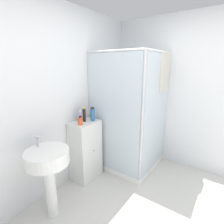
# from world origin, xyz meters

# --- Properties ---
(wall_back) EXTENTS (6.40, 0.06, 2.50)m
(wall_back) POSITION_xyz_m (0.00, 1.70, 1.25)
(wall_back) COLOR silver
(wall_back) RESTS_ON ground_plane
(wall_right) EXTENTS (0.06, 6.40, 2.50)m
(wall_right) POSITION_xyz_m (1.70, 0.00, 1.25)
(wall_right) COLOR silver
(wall_right) RESTS_ON ground_plane
(shower_enclosure) EXTENTS (0.97, 1.00, 1.92)m
(shower_enclosure) POSITION_xyz_m (1.13, 1.11, 0.49)
(shower_enclosure) COLOR white
(shower_enclosure) RESTS_ON ground_plane
(vanity_cabinet) EXTENTS (0.44, 0.33, 0.91)m
(vanity_cabinet) POSITION_xyz_m (0.43, 1.51, 0.46)
(vanity_cabinet) COLOR silver
(vanity_cabinet) RESTS_ON ground_plane
(sink) EXTENTS (0.47, 0.47, 0.97)m
(sink) POSITION_xyz_m (-0.34, 1.32, 0.67)
(sink) COLOR white
(sink) RESTS_ON ground_plane
(soap_dispenser) EXTENTS (0.07, 0.07, 0.13)m
(soap_dispenser) POSITION_xyz_m (0.31, 1.47, 0.97)
(soap_dispenser) COLOR #E5562D
(soap_dispenser) RESTS_ON vanity_cabinet
(shampoo_bottle_tall_black) EXTENTS (0.05, 0.05, 0.21)m
(shampoo_bottle_tall_black) POSITION_xyz_m (0.46, 1.53, 1.02)
(shampoo_bottle_tall_black) COLOR black
(shampoo_bottle_tall_black) RESTS_ON vanity_cabinet
(shampoo_bottle_blue) EXTENTS (0.06, 0.06, 0.21)m
(shampoo_bottle_blue) POSITION_xyz_m (0.55, 1.45, 1.02)
(shampoo_bottle_blue) COLOR #2D66A3
(shampoo_bottle_blue) RESTS_ON vanity_cabinet
(lotion_bottle_white) EXTENTS (0.04, 0.04, 0.18)m
(lotion_bottle_white) POSITION_xyz_m (0.41, 1.56, 0.99)
(lotion_bottle_white) COLOR #B299C6
(lotion_bottle_white) RESTS_ON vanity_cabinet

